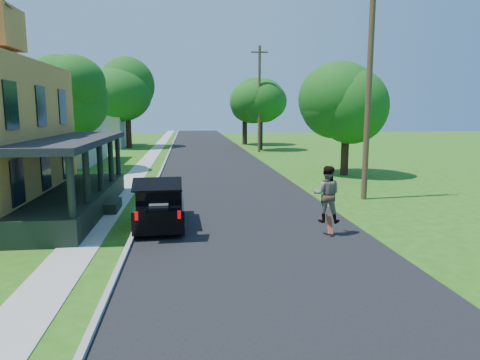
{
  "coord_description": "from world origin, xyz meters",
  "views": [
    {
      "loc": [
        -2.15,
        -12.27,
        4.22
      ],
      "look_at": [
        -0.28,
        3.0,
        1.72
      ],
      "focal_mm": 32.0,
      "sensor_mm": 36.0,
      "label": 1
    }
  ],
  "objects": [
    {
      "name": "neighbor_house_mid",
      "position": [
        -13.5,
        24.0,
        4.19
      ],
      "size": [
        12.78,
        12.78,
        8.3
      ],
      "color": "#A29D8F",
      "rests_on": "ground"
    },
    {
      "name": "curb",
      "position": [
        -4.05,
        20.0,
        0.0
      ],
      "size": [
        0.15,
        120.0,
        0.12
      ],
      "primitive_type": "cube",
      "color": "#969691",
      "rests_on": "ground"
    },
    {
      "name": "skateboard",
      "position": [
        2.59,
        1.36,
        0.38
      ],
      "size": [
        0.24,
        0.51,
        0.62
      ],
      "rotation": [
        0.0,
        0.0,
        0.27
      ],
      "color": "#B2350F",
      "rests_on": "ground"
    },
    {
      "name": "street",
      "position": [
        0.0,
        20.0,
        0.0
      ],
      "size": [
        8.0,
        120.0,
        0.02
      ],
      "primitive_type": "cube",
      "color": "black",
      "rests_on": "ground"
    },
    {
      "name": "skateboarder",
      "position": [
        2.5,
        1.5,
        1.42
      ],
      "size": [
        1.13,
        1.0,
        1.94
      ],
      "rotation": [
        0.0,
        0.0,
        2.81
      ],
      "color": "black",
      "rests_on": "ground"
    },
    {
      "name": "utility_pole_near",
      "position": [
        6.25,
        7.1,
        5.3
      ],
      "size": [
        1.68,
        0.29,
        10.29
      ],
      "rotation": [
        0.0,
        0.0,
        -0.06
      ],
      "color": "brown",
      "rests_on": "ground"
    },
    {
      "name": "front_walk",
      "position": [
        -9.5,
        6.0,
        0.0
      ],
      "size": [
        6.5,
        1.2,
        0.03
      ],
      "primitive_type": "cube",
      "color": "#97978F",
      "rests_on": "ground"
    },
    {
      "name": "ground",
      "position": [
        0.0,
        0.0,
        0.0
      ],
      "size": [
        140.0,
        140.0,
        0.0
      ],
      "primitive_type": "plane",
      "color": "#295911",
      "rests_on": "ground"
    },
    {
      "name": "tree_right_near",
      "position": [
        8.1,
        14.82,
        4.84
      ],
      "size": [
        5.84,
        5.98,
        7.5
      ],
      "rotation": [
        0.0,
        0.0,
        -0.27
      ],
      "color": "black",
      "rests_on": "ground"
    },
    {
      "name": "tree_right_far",
      "position": [
        4.95,
        41.34,
        5.67
      ],
      "size": [
        7.04,
        6.73,
        8.73
      ],
      "rotation": [
        0.0,
        0.0,
        0.29
      ],
      "color": "black",
      "rests_on": "ground"
    },
    {
      "name": "neighbor_house_far",
      "position": [
        -13.5,
        40.0,
        4.19
      ],
      "size": [
        12.78,
        12.78,
        8.3
      ],
      "color": "#A29D8F",
      "rests_on": "ground"
    },
    {
      "name": "tree_left_far",
      "position": [
        -8.9,
        38.2,
        7.03
      ],
      "size": [
        7.28,
        7.11,
        10.81
      ],
      "rotation": [
        0.0,
        0.0,
        0.06
      ],
      "color": "black",
      "rests_on": "ground"
    },
    {
      "name": "black_suv",
      "position": [
        -3.2,
        3.41,
        0.79
      ],
      "size": [
        1.8,
        4.46,
        2.06
      ],
      "rotation": [
        0.0,
        0.0,
        0.02
      ],
      "color": "black",
      "rests_on": "ground"
    },
    {
      "name": "tree_left_mid",
      "position": [
        -10.54,
        18.93,
        5.79
      ],
      "size": [
        5.71,
        5.46,
        8.62
      ],
      "rotation": [
        0.0,
        0.0,
        0.08
      ],
      "color": "black",
      "rests_on": "ground"
    },
    {
      "name": "sidewalk",
      "position": [
        -5.6,
        20.0,
        0.0
      ],
      "size": [
        1.3,
        120.0,
        0.03
      ],
      "primitive_type": "cube",
      "color": "#97978F",
      "rests_on": "ground"
    },
    {
      "name": "utility_pole_far",
      "position": [
        5.15,
        31.27,
        5.46
      ],
      "size": [
        1.7,
        0.28,
        10.62
      ],
      "rotation": [
        0.0,
        0.0,
        -0.02
      ],
      "color": "brown",
      "rests_on": "ground"
    },
    {
      "name": "tree_right_mid",
      "position": [
        5.62,
        33.51,
        5.4
      ],
      "size": [
        5.79,
        5.49,
        7.89
      ],
      "rotation": [
        0.0,
        0.0,
        0.3
      ],
      "color": "black",
      "rests_on": "ground"
    }
  ]
}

